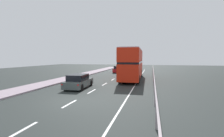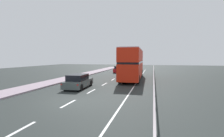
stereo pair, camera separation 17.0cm
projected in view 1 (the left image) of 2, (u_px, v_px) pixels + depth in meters
ground_plane at (74, 102)px, 11.46m from camera, size 73.57×120.00×0.10m
lane_paint_markings at (124, 84)px, 19.15m from camera, size 3.64×46.00×0.01m
bridge_side_railing at (154, 76)px, 18.79m from camera, size 0.10×42.00×1.20m
double_decker_bus_red at (132, 63)px, 23.04m from camera, size 2.75×11.19×4.29m
hatchback_car_near at (79, 82)px, 16.34m from camera, size 1.95×4.14×1.41m
sedan_car_ahead at (119, 69)px, 33.29m from camera, size 1.86×4.11×1.38m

